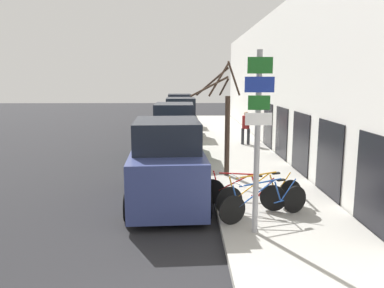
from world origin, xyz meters
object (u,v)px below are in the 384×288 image
(parked_car_3, at_px, (180,112))
(bicycle_0, at_px, (265,202))
(bicycle_2, at_px, (242,192))
(parked_car_2, at_px, (181,120))
(signpost, at_px, (258,135))
(bicycle_1, at_px, (260,195))
(parked_car_1, at_px, (174,134))
(street_tree, at_px, (225,121))
(pedestrian_near, at_px, (246,125))
(parked_car_0, at_px, (167,165))

(parked_car_3, bearing_deg, bicycle_0, -84.64)
(bicycle_2, bearing_deg, parked_car_2, 29.64)
(signpost, bearing_deg, bicycle_1, 74.29)
(bicycle_1, bearing_deg, bicycle_0, 160.32)
(bicycle_0, bearing_deg, parked_car_2, -14.83)
(parked_car_1, xyz_separation_m, parked_car_2, (0.20, 5.70, -0.04))
(signpost, bearing_deg, bicycle_2, 91.12)
(bicycle_2, relative_size, street_tree, 0.54)
(bicycle_0, height_order, bicycle_1, bicycle_1)
(street_tree, bearing_deg, parked_car_2, 100.04)
(street_tree, bearing_deg, signpost, -88.22)
(parked_car_1, distance_m, pedestrian_near, 4.42)
(bicycle_2, height_order, parked_car_0, parked_car_0)
(signpost, distance_m, bicycle_0, 1.93)
(bicycle_2, xyz_separation_m, parked_car_3, (-1.87, 17.55, 0.54))
(bicycle_0, xyz_separation_m, bicycle_1, (-0.01, 0.51, 0.01))
(signpost, height_order, parked_car_1, signpost)
(parked_car_2, height_order, parked_car_3, parked_car_3)
(parked_car_2, bearing_deg, street_tree, -80.98)
(bicycle_1, distance_m, parked_car_0, 2.68)
(bicycle_0, relative_size, parked_car_0, 0.49)
(bicycle_2, bearing_deg, bicycle_0, -131.13)
(signpost, relative_size, parked_car_0, 0.83)
(bicycle_2, distance_m, parked_car_1, 6.97)
(bicycle_1, xyz_separation_m, parked_car_2, (-2.13, 12.67, 0.49))
(pedestrian_near, bearing_deg, street_tree, -88.06)
(bicycle_0, bearing_deg, bicycle_1, -23.28)
(pedestrian_near, distance_m, street_tree, 6.37)
(bicycle_0, xyz_separation_m, bicycle_2, (-0.41, 0.80, -0.01))
(signpost, distance_m, parked_car_3, 19.29)
(bicycle_2, height_order, parked_car_2, parked_car_2)
(pedestrian_near, bearing_deg, parked_car_1, -124.70)
(parked_car_2, xyz_separation_m, street_tree, (1.61, -9.07, 0.96))
(parked_car_0, height_order, parked_car_2, parked_car_2)
(bicycle_1, bearing_deg, parked_car_1, -1.98)
(signpost, height_order, parked_car_2, signpost)
(bicycle_0, xyz_separation_m, parked_car_0, (-2.36, 1.70, 0.52))
(parked_car_0, distance_m, pedestrian_near, 9.18)
(parked_car_1, distance_m, parked_car_2, 5.70)
(parked_car_3, bearing_deg, parked_car_2, -90.12)
(signpost, xyz_separation_m, street_tree, (-0.15, 4.92, -0.24))
(parked_car_3, bearing_deg, parked_car_0, -92.00)
(bicycle_1, xyz_separation_m, parked_car_3, (-2.27, 17.84, 0.52))
(bicycle_0, relative_size, street_tree, 0.59)
(pedestrian_near, bearing_deg, parked_car_0, -95.05)
(bicycle_0, distance_m, street_tree, 4.40)
(parked_car_0, bearing_deg, street_tree, 49.51)
(parked_car_1, bearing_deg, street_tree, -61.81)
(bicycle_2, bearing_deg, signpost, -157.18)
(parked_car_1, xyz_separation_m, street_tree, (1.80, -3.37, 0.92))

